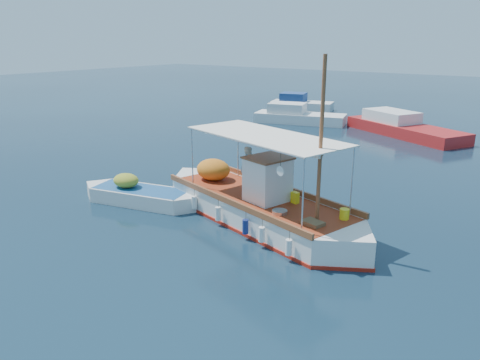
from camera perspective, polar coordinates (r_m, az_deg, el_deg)
The scene contains 6 objects.
ground at distance 17.72m, azimuth 3.48°, elevation -5.49°, with size 160.00×160.00×0.00m, color black.
fishing_caique at distance 17.96m, azimuth 2.05°, elevation -3.19°, with size 10.31×4.83×6.52m.
dinghy at distance 20.36m, azimuth -12.11°, elevation -1.95°, with size 5.55×2.51×1.39m.
bg_boat_nw at distance 39.04m, azimuth 6.99°, elevation 7.64°, with size 7.67×4.27×1.80m.
bg_boat_n at distance 35.93m, azimuth 19.11°, elevation 6.02°, with size 9.62×6.84×1.80m.
bg_boat_far_w at distance 46.39m, azimuth 7.34°, elevation 9.10°, with size 6.23×3.74×1.80m.
Camera 1 is at (8.73, -13.86, 6.77)m, focal length 35.00 mm.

